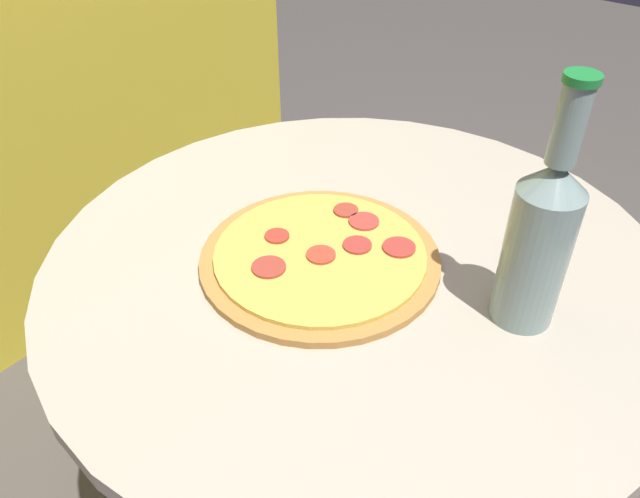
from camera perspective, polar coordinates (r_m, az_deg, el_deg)
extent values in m
cylinder|color=#B2A893|center=(1.07, 2.65, -16.14)|extent=(0.07, 0.07, 0.68)
cylinder|color=#B2A893|center=(0.81, 3.35, -1.33)|extent=(0.80, 0.80, 0.02)
cylinder|color=#B77F3D|center=(0.79, 0.00, -0.86)|extent=(0.30, 0.30, 0.01)
cylinder|color=#E0BC4C|center=(0.79, 0.00, -0.40)|extent=(0.27, 0.27, 0.01)
cylinder|color=#B53D34|center=(0.84, 4.03, 2.54)|extent=(0.04, 0.04, 0.00)
cylinder|color=#AE362E|center=(0.79, 7.23, 0.16)|extent=(0.04, 0.04, 0.00)
cylinder|color=#A6392D|center=(0.76, -4.71, -1.66)|extent=(0.04, 0.04, 0.00)
cylinder|color=#B83F2B|center=(0.78, 0.08, -0.53)|extent=(0.04, 0.04, 0.00)
cylinder|color=#A33C2B|center=(0.86, 2.38, 3.56)|extent=(0.03, 0.03, 0.00)
cylinder|color=#AD362E|center=(0.79, 3.57, 0.41)|extent=(0.04, 0.04, 0.00)
cylinder|color=#B03527|center=(0.81, -3.95, 1.20)|extent=(0.03, 0.03, 0.00)
cylinder|color=gray|center=(0.70, 19.00, -0.74)|extent=(0.07, 0.07, 0.17)
cone|color=gray|center=(0.65, 20.75, 6.12)|extent=(0.07, 0.07, 0.03)
cylinder|color=gray|center=(0.63, 21.89, 10.51)|extent=(0.03, 0.03, 0.08)
cylinder|color=#1E8438|center=(0.61, 22.88, 14.22)|extent=(0.03, 0.03, 0.01)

